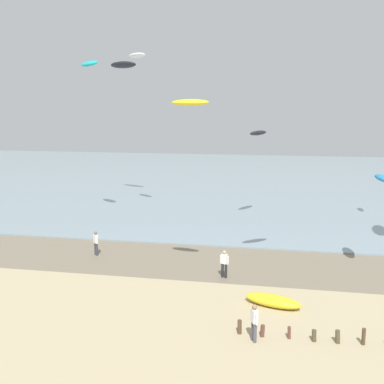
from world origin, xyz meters
The scene contains 12 objects.
wet_sand_strip centered at (0.00, 21.46, 0.00)m, with size 120.00×7.29×0.01m, color #7A6D59.
sea centered at (0.00, 60.10, 0.05)m, with size 160.00×70.00×0.10m, color #7F939E.
person_mid_beach centered at (-10.38, 21.51, 0.92)m, with size 0.44×0.42×1.71m.
person_by_waterline centered at (1.20, 11.21, 0.92)m, with size 0.36×0.52×1.71m.
person_left_flank centered at (-1.05, 18.80, 0.92)m, with size 0.55×0.31×1.71m.
grounded_kite centered at (1.94, 15.14, 0.30)m, with size 2.99×1.08×0.60m, color yellow.
kite_aloft_0 centered at (-13.97, 30.00, 13.82)m, with size 2.57×0.82×0.41m, color #19B2B7.
kite_aloft_2 centered at (-14.37, 39.76, 14.59)m, with size 3.43×1.10×0.55m, color black.
kite_aloft_3 centered at (-10.76, 33.09, 14.74)m, with size 2.44×0.78×0.39m, color white.
kite_aloft_5 centered at (0.04, 33.34, 8.01)m, with size 2.54×0.81×0.41m, color black.
kite_aloft_7 centered at (-2.69, 16.45, 10.42)m, with size 2.13×0.68×0.34m, color yellow.
kite_aloft_9 centered at (8.05, 20.95, 6.03)m, with size 2.33×0.74×0.37m, color #2384D1.
Camera 1 is at (2.15, -8.08, 10.07)m, focal length 43.79 mm.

